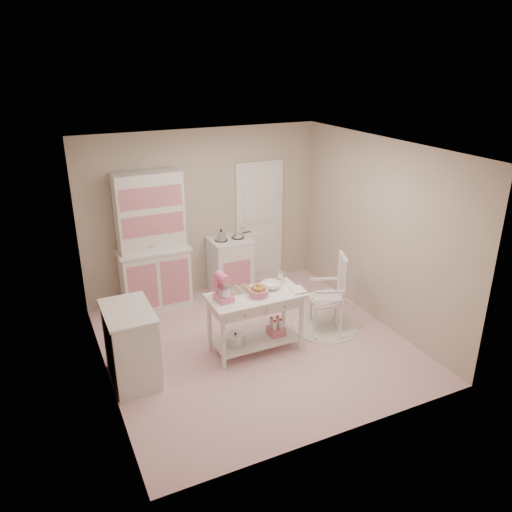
# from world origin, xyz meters

# --- Properties ---
(room_shell) EXTENTS (3.84, 3.84, 2.62)m
(room_shell) POSITION_xyz_m (0.00, 0.00, 1.65)
(room_shell) COLOR pink
(room_shell) RESTS_ON ground
(door) EXTENTS (0.82, 0.05, 2.04)m
(door) POSITION_xyz_m (0.95, 1.87, 1.02)
(door) COLOR white
(door) RESTS_ON ground
(hutch) EXTENTS (1.06, 0.50, 2.08)m
(hutch) POSITION_xyz_m (-0.89, 1.66, 1.04)
(hutch) COLOR white
(hutch) RESTS_ON ground
(stove) EXTENTS (0.62, 0.57, 0.92)m
(stove) POSITION_xyz_m (0.31, 1.61, 0.46)
(stove) COLOR white
(stove) RESTS_ON ground
(base_cabinet) EXTENTS (0.54, 0.84, 0.92)m
(base_cabinet) POSITION_xyz_m (-1.63, -0.07, 0.46)
(base_cabinet) COLOR white
(base_cabinet) RESTS_ON ground
(lace_rug) EXTENTS (0.92, 0.92, 0.01)m
(lace_rug) POSITION_xyz_m (1.08, -0.02, 0.01)
(lace_rug) COLOR white
(lace_rug) RESTS_ON ground
(rocking_chair) EXTENTS (0.71, 0.85, 1.10)m
(rocking_chair) POSITION_xyz_m (1.08, -0.02, 0.55)
(rocking_chair) COLOR white
(rocking_chair) RESTS_ON ground
(work_table) EXTENTS (1.20, 0.60, 0.80)m
(work_table) POSITION_xyz_m (-0.05, -0.11, 0.40)
(work_table) COLOR white
(work_table) RESTS_ON ground
(stand_mixer) EXTENTS (0.23, 0.30, 0.34)m
(stand_mixer) POSITION_xyz_m (-0.47, -0.09, 0.97)
(stand_mixer) COLOR pink
(stand_mixer) RESTS_ON work_table
(cookie_tray) EXTENTS (0.34, 0.24, 0.02)m
(cookie_tray) POSITION_xyz_m (-0.20, 0.07, 0.81)
(cookie_tray) COLOR silver
(cookie_tray) RESTS_ON work_table
(bread_basket) EXTENTS (0.25, 0.25, 0.09)m
(bread_basket) POSITION_xyz_m (-0.03, -0.16, 0.85)
(bread_basket) COLOR #CF7788
(bread_basket) RESTS_ON work_table
(mixing_bowl) EXTENTS (0.26, 0.26, 0.08)m
(mixing_bowl) POSITION_xyz_m (0.21, -0.03, 0.84)
(mixing_bowl) COLOR white
(mixing_bowl) RESTS_ON work_table
(metal_pitcher) EXTENTS (0.10, 0.10, 0.17)m
(metal_pitcher) POSITION_xyz_m (0.39, 0.05, 0.89)
(metal_pitcher) COLOR silver
(metal_pitcher) RESTS_ON work_table
(recipe_book) EXTENTS (0.19, 0.24, 0.02)m
(recipe_book) POSITION_xyz_m (0.40, -0.23, 0.81)
(recipe_book) COLOR white
(recipe_book) RESTS_ON work_table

